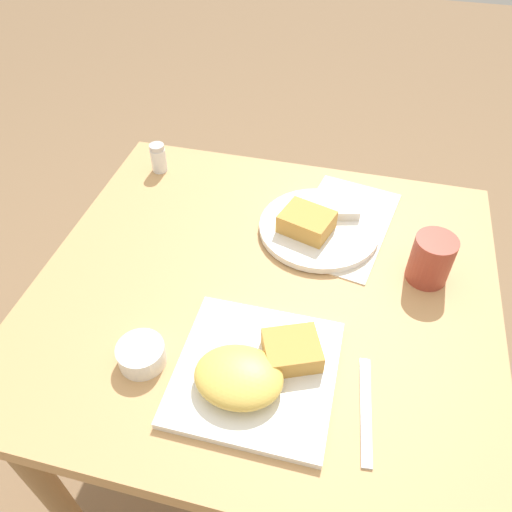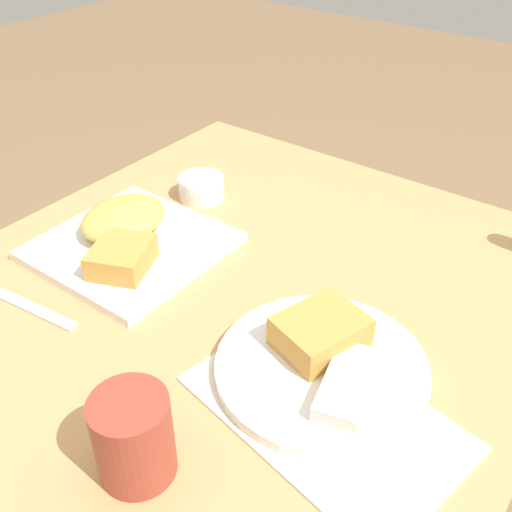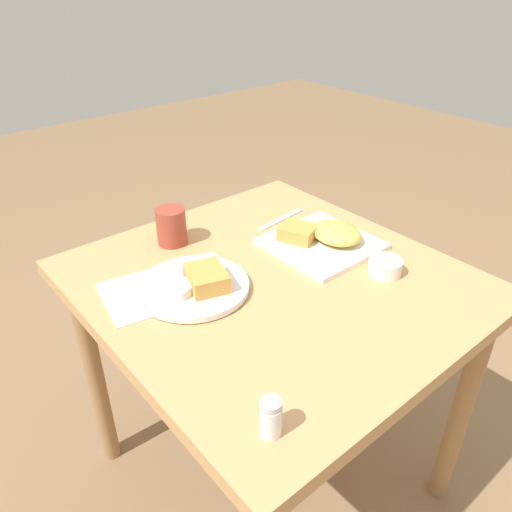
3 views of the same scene
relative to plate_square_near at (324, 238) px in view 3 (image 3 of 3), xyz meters
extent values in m
plane|color=#846647|center=(-0.03, 0.20, -0.73)|extent=(8.00, 8.00, 0.00)
cube|color=tan|center=(-0.03, 0.20, -0.04)|extent=(0.85, 0.80, 0.04)
cylinder|color=#9F7649|center=(-0.39, -0.14, -0.39)|extent=(0.05, 0.05, 0.67)
cylinder|color=#9F7649|center=(0.34, -0.14, -0.39)|extent=(0.05, 0.05, 0.67)
cylinder|color=#9F7649|center=(0.34, 0.54, -0.39)|extent=(0.05, 0.05, 0.67)
cube|color=beige|center=(0.09, 0.40, -0.02)|extent=(0.23, 0.32, 0.00)
cube|color=white|center=(0.00, 0.01, -0.01)|extent=(0.25, 0.25, 0.01)
ellipsoid|color=#E5BC51|center=(-0.02, -0.02, 0.01)|extent=(0.14, 0.11, 0.04)
cube|color=gold|center=(0.05, 0.04, 0.01)|extent=(0.11, 0.10, 0.04)
cylinder|color=white|center=(0.05, 0.37, -0.01)|extent=(0.25, 0.25, 0.01)
cube|color=gold|center=(0.02, 0.35, 0.02)|extent=(0.12, 0.10, 0.04)
cube|color=silver|center=(0.06, 0.41, 0.01)|extent=(0.12, 0.08, 0.02)
cylinder|color=white|center=(-0.18, -0.01, 0.00)|extent=(0.08, 0.08, 0.04)
cylinder|color=#D1B775|center=(-0.18, -0.01, 0.01)|extent=(0.06, 0.06, 0.00)
cylinder|color=white|center=(-0.35, 0.49, 0.01)|extent=(0.04, 0.04, 0.06)
cylinder|color=white|center=(-0.35, 0.49, -0.01)|extent=(0.03, 0.03, 0.03)
cylinder|color=silver|center=(-0.35, 0.49, 0.04)|extent=(0.03, 0.03, 0.01)
cube|color=silver|center=(0.18, -0.01, -0.02)|extent=(0.04, 0.18, 0.00)
cylinder|color=#9E3D2D|center=(0.26, 0.29, 0.03)|extent=(0.08, 0.08, 0.10)
camera|label=1|loc=(0.10, -0.41, 0.67)|focal=35.00mm
camera|label=2|loc=(0.48, 0.60, 0.49)|focal=42.00mm
camera|label=3|loc=(-0.74, 0.85, 0.62)|focal=35.00mm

